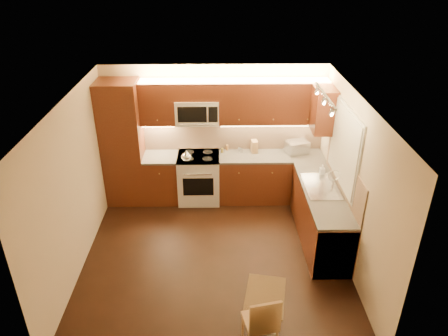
{
  "coord_description": "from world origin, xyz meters",
  "views": [
    {
      "loc": [
        0.05,
        -5.24,
        4.3
      ],
      "look_at": [
        0.15,
        0.55,
        1.25
      ],
      "focal_mm": 33.93,
      "sensor_mm": 36.0,
      "label": 1
    }
  ],
  "objects_px": {
    "kettle": "(186,155)",
    "knife_block": "(254,146)",
    "microwave": "(197,111)",
    "stove": "(199,178)",
    "dining_chair": "(260,320)",
    "soap_bottle": "(322,170)",
    "toaster_oven": "(297,147)",
    "sink": "(322,183)"
  },
  "relations": [
    {
      "from": "microwave",
      "to": "kettle",
      "type": "xyz_separation_m",
      "value": [
        -0.2,
        -0.33,
        -0.7
      ]
    },
    {
      "from": "toaster_oven",
      "to": "knife_block",
      "type": "distance_m",
      "value": 0.78
    },
    {
      "from": "toaster_oven",
      "to": "sink",
      "type": "bearing_deg",
      "value": -100.65
    },
    {
      "from": "microwave",
      "to": "sink",
      "type": "distance_m",
      "value": 2.48
    },
    {
      "from": "toaster_oven",
      "to": "stove",
      "type": "bearing_deg",
      "value": 164.71
    },
    {
      "from": "microwave",
      "to": "dining_chair",
      "type": "bearing_deg",
      "value": -76.63
    },
    {
      "from": "knife_block",
      "to": "toaster_oven",
      "type": "bearing_deg",
      "value": -12.16
    },
    {
      "from": "knife_block",
      "to": "stove",
      "type": "bearing_deg",
      "value": -178.54
    },
    {
      "from": "kettle",
      "to": "knife_block",
      "type": "height_order",
      "value": "knife_block"
    },
    {
      "from": "stove",
      "to": "soap_bottle",
      "type": "xyz_separation_m",
      "value": [
        2.1,
        -0.72,
        0.53
      ]
    },
    {
      "from": "sink",
      "to": "knife_block",
      "type": "bearing_deg",
      "value": 126.61
    },
    {
      "from": "kettle",
      "to": "toaster_oven",
      "type": "height_order",
      "value": "toaster_oven"
    },
    {
      "from": "knife_block",
      "to": "soap_bottle",
      "type": "xyz_separation_m",
      "value": [
        1.06,
        -0.89,
        -0.02
      ]
    },
    {
      "from": "kettle",
      "to": "dining_chair",
      "type": "height_order",
      "value": "kettle"
    },
    {
      "from": "toaster_oven",
      "to": "dining_chair",
      "type": "xyz_separation_m",
      "value": [
        -0.98,
        -3.5,
        -0.6
      ]
    },
    {
      "from": "sink",
      "to": "toaster_oven",
      "type": "relative_size",
      "value": 2.21
    },
    {
      "from": "kettle",
      "to": "soap_bottle",
      "type": "bearing_deg",
      "value": -1.12
    },
    {
      "from": "toaster_oven",
      "to": "knife_block",
      "type": "height_order",
      "value": "toaster_oven"
    },
    {
      "from": "stove",
      "to": "sink",
      "type": "distance_m",
      "value": 2.35
    },
    {
      "from": "toaster_oven",
      "to": "knife_block",
      "type": "xyz_separation_m",
      "value": [
        -0.78,
        0.05,
        -0.0
      ]
    },
    {
      "from": "kettle",
      "to": "dining_chair",
      "type": "relative_size",
      "value": 0.24
    },
    {
      "from": "kettle",
      "to": "dining_chair",
      "type": "distance_m",
      "value": 3.39
    },
    {
      "from": "microwave",
      "to": "kettle",
      "type": "height_order",
      "value": "microwave"
    },
    {
      "from": "microwave",
      "to": "knife_block",
      "type": "relative_size",
      "value": 3.33
    },
    {
      "from": "soap_bottle",
      "to": "stove",
      "type": "bearing_deg",
      "value": 155.36
    },
    {
      "from": "microwave",
      "to": "knife_block",
      "type": "bearing_deg",
      "value": 2.25
    },
    {
      "from": "dining_chair",
      "to": "knife_block",
      "type": "bearing_deg",
      "value": 74.49
    },
    {
      "from": "knife_block",
      "to": "microwave",
      "type": "bearing_deg",
      "value": 174.07
    },
    {
      "from": "microwave",
      "to": "toaster_oven",
      "type": "xyz_separation_m",
      "value": [
        1.81,
        -0.01,
        -0.7
      ]
    },
    {
      "from": "sink",
      "to": "stove",
      "type": "bearing_deg",
      "value": 150.64
    },
    {
      "from": "microwave",
      "to": "toaster_oven",
      "type": "bearing_deg",
      "value": -0.44
    },
    {
      "from": "toaster_oven",
      "to": "soap_bottle",
      "type": "relative_size",
      "value": 2.18
    },
    {
      "from": "microwave",
      "to": "kettle",
      "type": "relative_size",
      "value": 3.77
    },
    {
      "from": "microwave",
      "to": "stove",
      "type": "bearing_deg",
      "value": -90.0
    },
    {
      "from": "knife_block",
      "to": "soap_bottle",
      "type": "relative_size",
      "value": 1.28
    },
    {
      "from": "microwave",
      "to": "dining_chair",
      "type": "xyz_separation_m",
      "value": [
        0.83,
        -3.51,
        -1.3
      ]
    },
    {
      "from": "stove",
      "to": "dining_chair",
      "type": "bearing_deg",
      "value": -76.11
    },
    {
      "from": "stove",
      "to": "dining_chair",
      "type": "xyz_separation_m",
      "value": [
        0.83,
        -3.38,
        -0.04
      ]
    },
    {
      "from": "sink",
      "to": "kettle",
      "type": "xyz_separation_m",
      "value": [
        -2.2,
        0.93,
        0.05
      ]
    },
    {
      "from": "stove",
      "to": "knife_block",
      "type": "distance_m",
      "value": 1.19
    },
    {
      "from": "stove",
      "to": "knife_block",
      "type": "bearing_deg",
      "value": 9.64
    },
    {
      "from": "microwave",
      "to": "dining_chair",
      "type": "height_order",
      "value": "microwave"
    }
  ]
}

